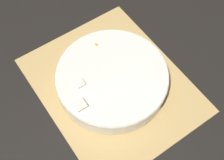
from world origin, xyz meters
name	(u,v)px	position (x,y,z in m)	size (l,w,h in m)	color
ground_plane	(112,85)	(0.00, 0.00, 0.00)	(6.00, 6.00, 0.00)	black
bamboo_mat_center	(112,85)	(0.00, 0.00, 0.00)	(0.44, 0.36, 0.01)	tan
fruit_salad_bowl	(112,78)	(0.00, 0.00, 0.04)	(0.29, 0.29, 0.06)	silver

